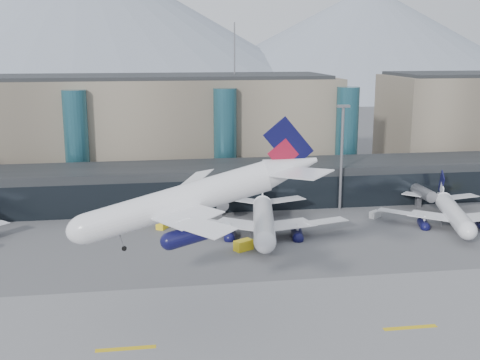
% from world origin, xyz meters
% --- Properties ---
extents(ground, '(900.00, 900.00, 0.00)m').
position_xyz_m(ground, '(0.00, 0.00, 0.00)').
color(ground, '#515154').
rests_on(ground, ground).
extents(runway_strip, '(400.00, 40.00, 0.04)m').
position_xyz_m(runway_strip, '(0.00, -15.00, 0.02)').
color(runway_strip, slate).
rests_on(runway_strip, ground).
extents(runway_markings, '(128.00, 1.00, 0.02)m').
position_xyz_m(runway_markings, '(-0.00, -15.00, 0.05)').
color(runway_markings, gold).
rests_on(runway_markings, ground).
extents(concourse, '(170.00, 27.00, 10.00)m').
position_xyz_m(concourse, '(-0.02, 57.73, 4.97)').
color(concourse, black).
rests_on(concourse, ground).
extents(terminal_main, '(130.00, 30.00, 31.00)m').
position_xyz_m(terminal_main, '(-25.00, 90.00, 15.44)').
color(terminal_main, gray).
rests_on(terminal_main, ground).
extents(teal_towers, '(116.40, 19.40, 46.00)m').
position_xyz_m(teal_towers, '(-14.99, 74.01, 14.01)').
color(teal_towers, '#235664').
rests_on(teal_towers, ground).
extents(mountain_ridge, '(910.00, 400.00, 110.00)m').
position_xyz_m(mountain_ridge, '(15.97, 380.00, 45.74)').
color(mountain_ridge, gray).
rests_on(mountain_ridge, ground).
extents(lightmast_mid, '(3.00, 1.20, 25.60)m').
position_xyz_m(lightmast_mid, '(30.00, 48.00, 14.42)').
color(lightmast_mid, slate).
rests_on(lightmast_mid, ground).
extents(hero_jet, '(37.06, 38.20, 12.30)m').
position_xyz_m(hero_jet, '(-8.85, -7.78, 19.77)').
color(hero_jet, white).
rests_on(hero_jet, ground).
extents(jet_parked_mid, '(37.63, 38.06, 12.29)m').
position_xyz_m(jet_parked_mid, '(7.81, 32.53, 4.65)').
color(jet_parked_mid, white).
rests_on(jet_parked_mid, ground).
extents(jet_parked_right, '(33.01, 34.43, 11.05)m').
position_xyz_m(jet_parked_right, '(50.87, 32.34, 4.18)').
color(jet_parked_right, white).
rests_on(jet_parked_right, ground).
extents(veh_b, '(2.93, 3.36, 1.65)m').
position_xyz_m(veh_b, '(-13.67, 38.29, 0.83)').
color(veh_b, yellow).
rests_on(veh_b, ground).
extents(veh_c, '(4.43, 2.92, 2.27)m').
position_xyz_m(veh_c, '(6.41, 23.51, 1.14)').
color(veh_c, '#4C4B50').
rests_on(veh_c, ground).
extents(veh_d, '(3.11, 2.80, 1.58)m').
position_xyz_m(veh_d, '(35.79, 39.41, 0.79)').
color(veh_d, silver).
rests_on(veh_d, ground).
extents(veh_g, '(2.81, 3.03, 1.54)m').
position_xyz_m(veh_g, '(9.04, 38.31, 0.77)').
color(veh_g, silver).
rests_on(veh_g, ground).
extents(veh_h, '(4.15, 3.52, 2.03)m').
position_xyz_m(veh_h, '(1.73, 21.60, 1.02)').
color(veh_h, yellow).
rests_on(veh_h, ground).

